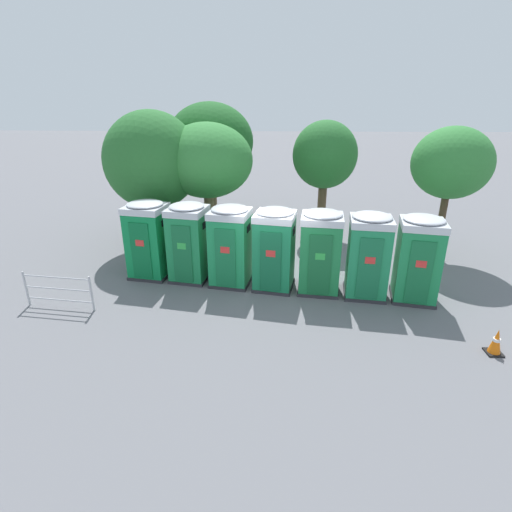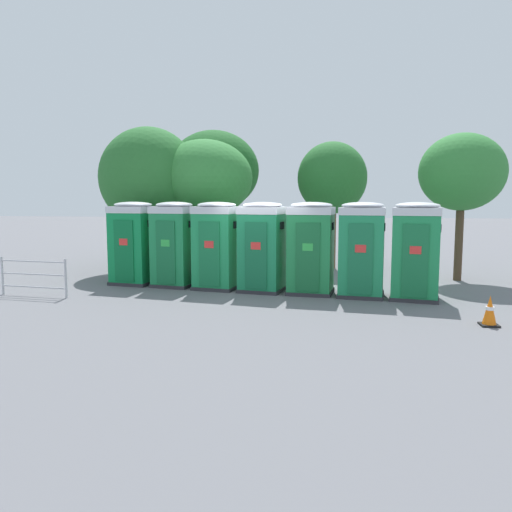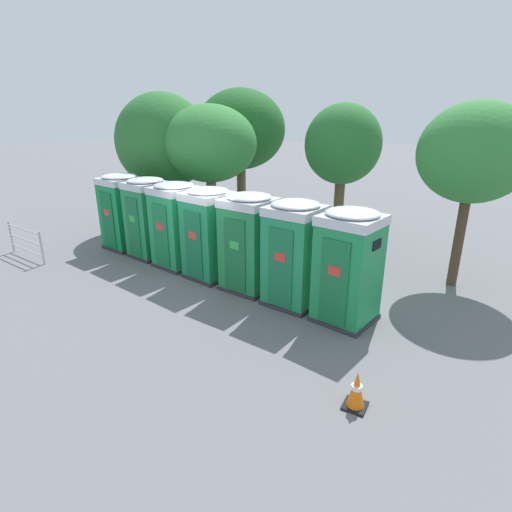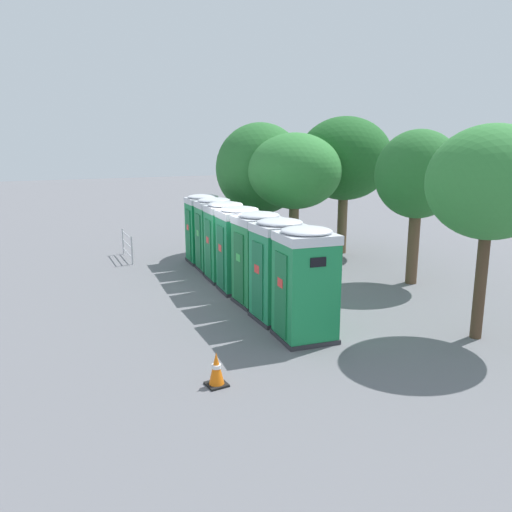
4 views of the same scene
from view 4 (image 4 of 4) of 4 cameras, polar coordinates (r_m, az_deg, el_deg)
name	(u,v)px [view 4 (image 4 of 4)]	position (r m, az deg, el deg)	size (l,w,h in m)	color
ground_plane	(244,290)	(15.04, -1.42, -3.94)	(120.00, 120.00, 0.00)	slate
portapotty_0	(203,228)	(18.62, -6.03, 3.17)	(1.41, 1.38, 2.54)	#2D2D33
portapotty_1	(214,234)	(17.31, -4.77, 2.52)	(1.35, 1.38, 2.54)	#2D2D33
portapotty_2	(226,241)	(15.99, -3.50, 1.73)	(1.40, 1.39, 2.54)	#2D2D33
portapotty_3	(239,249)	(14.70, -1.91, 0.82)	(1.39, 1.40, 2.54)	#2D2D33
portapotty_4	(259,258)	(13.45, 0.30, -0.24)	(1.36, 1.33, 2.54)	#2D2D33
portapotty_5	(279,269)	(12.20, 2.66, -1.55)	(1.35, 1.34, 2.54)	#2D2D33
portapotty_6	(305,283)	(11.00, 5.64, -3.13)	(1.41, 1.41, 2.54)	#2D2D33
street_tree_0	(295,172)	(18.57, 4.43, 9.57)	(3.43, 3.43, 4.75)	brown
street_tree_1	(260,169)	(20.08, 0.48, 9.88)	(3.52, 3.52, 5.18)	#4C3826
street_tree_2	(418,175)	(16.07, 18.01, 8.74)	(2.59, 2.59, 4.75)	brown
street_tree_3	(344,159)	(20.30, 10.08, 10.84)	(3.70, 3.70, 5.41)	brown
street_tree_4	(490,183)	(11.74, 25.20, 7.51)	(2.66, 2.66, 4.70)	#4C3826
traffic_cone	(216,369)	(9.17, -4.55, -12.79)	(0.36, 0.36, 0.64)	black
event_barrier	(127,245)	(19.74, -14.51, 1.26)	(2.05, 0.30, 1.05)	#B7B7BC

